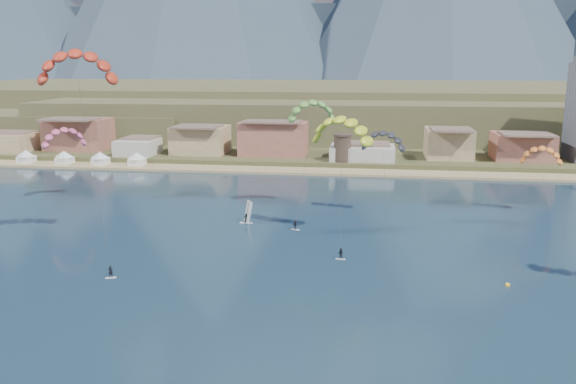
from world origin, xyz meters
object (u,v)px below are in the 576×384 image
(watchtower, at_px, (342,148))
(buoy, at_px, (508,285))
(kitesurfer_green, at_px, (312,108))
(kitesurfer_red, at_px, (77,61))
(windsurfer, at_px, (247,216))
(kitesurfer_yellow, at_px, (342,126))

(watchtower, bearing_deg, buoy, -72.88)
(buoy, bearing_deg, kitesurfer_green, 129.15)
(watchtower, distance_m, buoy, 100.67)
(kitesurfer_red, bearing_deg, kitesurfer_green, 43.64)
(watchtower, height_order, windsurfer, watchtower)
(watchtower, xyz_separation_m, buoy, (29.58, -96.03, -6.25))
(watchtower, relative_size, windsurfer, 1.86)
(kitesurfer_red, xyz_separation_m, kitesurfer_green, (35.19, 33.56, -9.78))
(kitesurfer_yellow, distance_m, windsurfer, 27.73)
(kitesurfer_green, relative_size, windsurfer, 5.84)
(kitesurfer_yellow, height_order, buoy, kitesurfer_yellow)
(kitesurfer_green, height_order, buoy, kitesurfer_green)
(kitesurfer_yellow, height_order, kitesurfer_green, kitesurfer_green)
(watchtower, height_order, buoy, watchtower)
(kitesurfer_green, height_order, windsurfer, kitesurfer_green)
(watchtower, height_order, kitesurfer_yellow, kitesurfer_yellow)
(kitesurfer_yellow, xyz_separation_m, kitesurfer_green, (-7.36, 17.94, 1.79))
(watchtower, relative_size, kitesurfer_red, 0.24)
(windsurfer, xyz_separation_m, buoy, (45.15, -28.73, -1.34))
(watchtower, xyz_separation_m, kitesurfer_yellow, (3.63, -73.05, 14.27))
(kitesurfer_red, xyz_separation_m, windsurfer, (23.36, 21.37, -30.74))
(kitesurfer_yellow, relative_size, windsurfer, 5.47)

